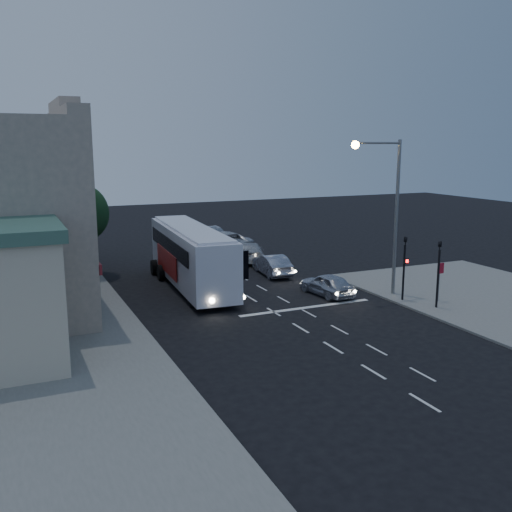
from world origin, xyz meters
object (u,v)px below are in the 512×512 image
car_extra (208,233)px  streetlight (388,200)px  car_suv (327,284)px  traffic_signal_main (405,260)px  car_sedan_b (250,252)px  traffic_signal_side (439,266)px  regulatory_sign (440,276)px  car_sedan_a (272,265)px  street_tree (78,211)px  car_sedan_c (221,241)px  tour_bus (191,255)px

car_extra → streetlight: 23.61m
car_suv → traffic_signal_main: bearing=130.0°
car_sedan_b → traffic_signal_side: 16.79m
car_suv → regulatory_sign: 6.41m
car_suv → regulatory_sign: size_ratio=1.79×
car_sedan_a → street_tree: street_tree is taller
car_sedan_c → regulatory_sign: bearing=85.5°
regulatory_sign → traffic_signal_side: bearing=-136.1°
tour_bus → car_sedan_c: 12.43m
traffic_signal_side → street_tree: size_ratio=0.66×
car_suv → car_sedan_b: car_sedan_b is taller
car_suv → streetlight: 6.06m
car_sedan_a → traffic_signal_main: (3.81, -9.25, 1.71)m
regulatory_sign → streetlight: 5.18m
car_sedan_b → street_tree: 13.04m
car_sedan_a → car_sedan_b: size_ratio=0.87×
car_sedan_b → car_sedan_c: size_ratio=0.82×
car_sedan_a → regulatory_sign: (5.51, -10.27, 0.88)m
car_sedan_b → street_tree: size_ratio=0.80×
traffic_signal_main → regulatory_sign: 2.14m
tour_bus → street_tree: (-5.90, 5.95, 2.43)m
car_sedan_c → regulatory_sign: (5.57, -20.10, 0.76)m
car_sedan_b → car_extra: size_ratio=1.16×
tour_bus → car_extra: tour_bus is taller
tour_bus → traffic_signal_side: size_ratio=3.07×
car_extra → traffic_signal_main: (3.09, -24.31, 1.71)m
car_sedan_a → car_sedan_c: bearing=-84.0°
car_suv → traffic_signal_side: traffic_signal_side is taller
traffic_signal_side → streetlight: 4.84m
streetlight → regulatory_sign: bearing=-51.3°
tour_bus → streetlight: size_ratio=1.40×
car_sedan_a → streetlight: bearing=120.1°
tour_bus → car_sedan_a: 6.32m
traffic_signal_side → traffic_signal_main: bearing=109.5°
car_extra → streetlight: size_ratio=0.48×
regulatory_sign → street_tree: street_tree is taller
car_suv → car_sedan_c: car_sedan_c is taller
car_sedan_a → traffic_signal_side: (4.51, -11.23, 1.71)m
car_suv → car_extra: (0.09, 21.29, 0.04)m
tour_bus → car_sedan_b: (6.58, 5.93, -1.35)m
car_suv → traffic_signal_side: size_ratio=0.96×
tour_bus → traffic_signal_side: (10.61, -10.27, 0.35)m
traffic_signal_main → regulatory_sign: bearing=-30.8°
car_extra → streetlight: bearing=89.4°
car_sedan_c → car_extra: size_ratio=1.41×
car_sedan_c → street_tree: size_ratio=0.97×
car_sedan_a → car_sedan_c: (-0.06, 9.83, 0.12)m
car_sedan_a → car_suv: bearing=101.4°
car_extra → regulatory_sign: (4.79, -25.33, 0.89)m
car_extra → car_sedan_b: bearing=81.0°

